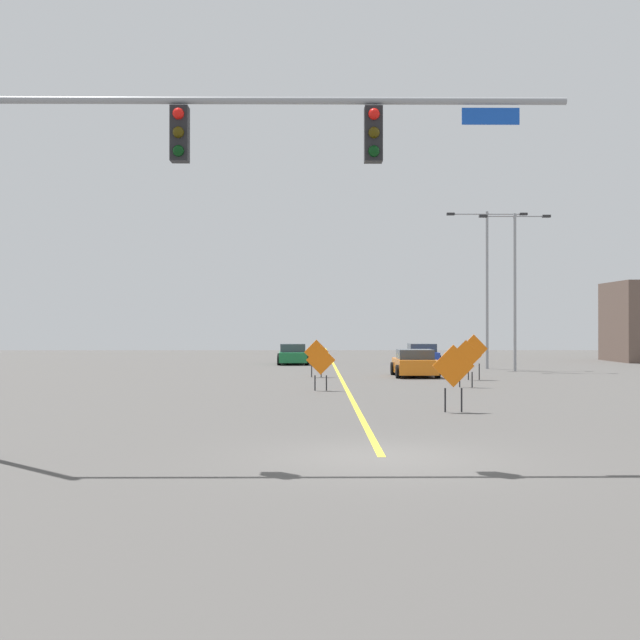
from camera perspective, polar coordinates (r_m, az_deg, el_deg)
ground at (r=15.92m, az=4.30°, el=-9.43°), size 133.01×133.01×0.00m
road_centre_stripe at (r=52.69m, az=0.95°, el=-3.08°), size 0.16×73.90×0.01m
traffic_signal_assembly at (r=16.13m, az=-9.96°, el=10.02°), size 11.15×0.44×7.24m
street_lamp_far_left at (r=48.35m, az=11.47°, el=3.05°), size 4.63×0.24×9.04m
street_lamp_mid_left at (r=46.44m, az=13.31°, el=2.86°), size 3.91×0.24×8.63m
construction_sign_median_near at (r=24.14m, az=9.20°, el=-3.39°), size 1.23×0.09×1.94m
construction_sign_left_shoulder at (r=33.79m, az=10.04°, el=-2.58°), size 1.25×0.30×1.91m
construction_sign_right_lane at (r=38.36m, az=10.58°, el=-2.12°), size 1.31×0.19×2.08m
construction_sign_right_shoulder at (r=39.72m, az=-0.25°, el=-2.35°), size 1.19×0.23×1.81m
construction_sign_left_lane at (r=31.58m, az=0.05°, el=-2.94°), size 1.13×0.16×1.74m
car_orange_far at (r=40.45m, az=6.55°, el=-3.03°), size 2.08×3.85×1.33m
car_green_near at (r=53.21m, az=-1.90°, el=-2.39°), size 2.12×4.63×1.30m
car_blue_mid at (r=53.40m, az=7.03°, el=-2.37°), size 2.12×4.37×1.32m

